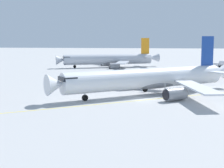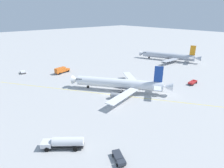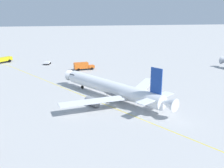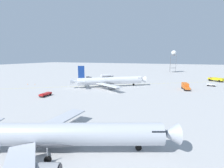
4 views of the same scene
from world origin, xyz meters
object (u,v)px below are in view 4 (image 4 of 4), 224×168
at_px(safety_cone_mid, 28,84).
at_px(radar_tower, 174,55).
at_px(safety_cone_near, 35,84).
at_px(airliner_secondary, 61,135).
at_px(catering_truck_truck, 185,86).
at_px(fire_tender_truck, 216,79).
at_px(airliner_main, 109,81).
at_px(baggage_truck_truck, 89,77).
at_px(pushback_tug_truck, 211,85).
at_px(ops_pickup_truck, 45,94).
at_px(fuel_tanker_truck_extra, 107,76).

bearing_deg(safety_cone_mid, radar_tower, 146.72).
relative_size(safety_cone_near, safety_cone_mid, 1.00).
bearing_deg(safety_cone_near, airliner_secondary, 49.17).
height_order(catering_truck_truck, safety_cone_near, catering_truck_truck).
height_order(catering_truck_truck, fire_tender_truck, catering_truck_truck).
bearing_deg(catering_truck_truck, airliner_main, -90.95).
xyz_separation_m(baggage_truck_truck, fire_tender_truck, (-15.92, 84.30, 0.81)).
xyz_separation_m(baggage_truck_truck, catering_truck_truck, (20.03, 64.88, 0.95)).
xyz_separation_m(airliner_main, safety_cone_near, (9.95, -41.91, -2.76)).
relative_size(airliner_main, pushback_tug_truck, 7.89).
xyz_separation_m(airliner_secondary, baggage_truck_truck, (-86.51, -43.40, -2.08)).
xyz_separation_m(ops_pickup_truck, safety_cone_near, (-19.74, -26.08, -0.53)).
height_order(pushback_tug_truck, fire_tender_truck, fire_tender_truck).
distance_m(airliner_secondary, fuel_tanker_truck_extra, 98.65).
relative_size(catering_truck_truck, fire_tender_truck, 0.97).
distance_m(catering_truck_truck, safety_cone_near, 81.04).
xyz_separation_m(airliner_main, catering_truck_truck, (-6.54, 37.42, -1.37)).
relative_size(catering_truck_truck, safety_cone_near, 15.66).
relative_size(pushback_tug_truck, baggage_truck_truck, 0.93).
relative_size(fuel_tanker_truck_extra, safety_cone_near, 16.15).
distance_m(ops_pickup_truck, safety_cone_mid, 35.73).
distance_m(airliner_secondary, safety_cone_mid, 79.20).
bearing_deg(catering_truck_truck, baggage_truck_truck, -118.01).
bearing_deg(pushback_tug_truck, catering_truck_truck, -119.92).
bearing_deg(airliner_secondary, safety_cone_near, 117.33).
bearing_deg(ops_pickup_truck, airliner_main, 148.08).
xyz_separation_m(fire_tender_truck, fuel_tanker_truck_extra, (9.13, -72.94, 0.06)).
distance_m(airliner_main, safety_cone_near, 43.16).
height_order(fuel_tanker_truck_extra, radar_tower, radar_tower).
height_order(ops_pickup_truck, fuel_tanker_truck_extra, fuel_tanker_truck_extra).
relative_size(airliner_secondary, safety_cone_near, 68.75).
relative_size(airliner_main, fire_tender_truck, 3.98).
relative_size(catering_truck_truck, safety_cone_mid, 15.66).
bearing_deg(baggage_truck_truck, radar_tower, -102.28).
bearing_deg(fuel_tanker_truck_extra, catering_truck_truck, -75.97).
height_order(ops_pickup_truck, safety_cone_mid, ops_pickup_truck).
relative_size(baggage_truck_truck, fuel_tanker_truck_extra, 0.54).
distance_m(airliner_main, safety_cone_mid, 47.66).
bearing_deg(safety_cone_near, ops_pickup_truck, 52.87).
distance_m(ops_pickup_truck, safety_cone_near, 32.72).
bearing_deg(safety_cone_mid, safety_cone_near, 103.63).
relative_size(fire_tender_truck, fuel_tanker_truck_extra, 1.00).
distance_m(airliner_main, catering_truck_truck, 38.02).
bearing_deg(pushback_tug_truck, safety_cone_near, -150.08).
bearing_deg(fire_tender_truck, radar_tower, -21.17).
xyz_separation_m(airliner_main, radar_tower, (-102.81, 28.42, 14.90)).
xyz_separation_m(airliner_main, airliner_secondary, (59.94, 15.95, -0.24)).
distance_m(airliner_main, radar_tower, 107.70).
relative_size(airliner_secondary, catering_truck_truck, 4.39).
xyz_separation_m(airliner_secondary, safety_cone_mid, (-48.93, -62.23, -2.53)).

